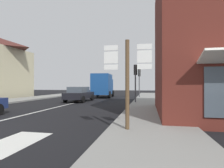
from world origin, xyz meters
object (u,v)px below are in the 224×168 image
at_px(delivery_truck, 103,85).
at_px(route_sign_post, 127,77).
at_px(traffic_light_far_right, 139,77).
at_px(sedan_far, 79,94).
at_px(traffic_light_near_right, 135,75).

relative_size(delivery_truck, route_sign_post, 1.60).
height_order(route_sign_post, traffic_light_far_right, traffic_light_far_right).
bearing_deg(traffic_light_far_right, sedan_far, -132.63).
xyz_separation_m(delivery_truck, traffic_light_near_right, (4.80, -7.11, 0.90)).
height_order(delivery_truck, route_sign_post, route_sign_post).
xyz_separation_m(delivery_truck, traffic_light_far_right, (4.80, -0.04, 1.05)).
bearing_deg(sedan_far, route_sign_post, -60.97).
xyz_separation_m(sedan_far, traffic_light_near_right, (5.65, -0.94, 1.79)).
distance_m(sedan_far, traffic_light_far_right, 8.57).
height_order(sedan_far, traffic_light_far_right, traffic_light_far_right).
height_order(delivery_truck, traffic_light_near_right, traffic_light_near_right).
xyz_separation_m(sedan_far, traffic_light_far_right, (5.65, 6.14, 1.94)).
xyz_separation_m(delivery_truck, route_sign_post, (5.20, -17.09, 0.26)).
distance_m(delivery_truck, traffic_light_near_right, 8.63).
bearing_deg(traffic_light_near_right, sedan_far, 170.58).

